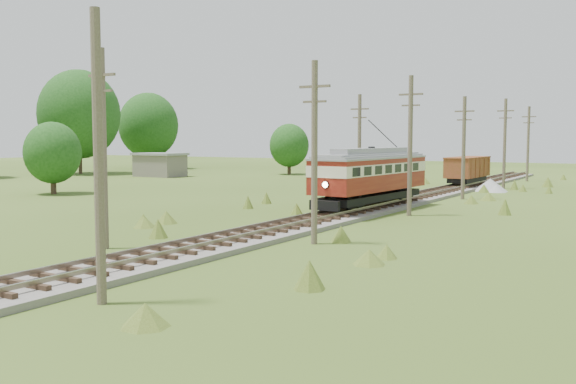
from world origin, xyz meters
The scene contains 17 objects.
railbed_main centered at (0.00, 34.00, 0.19)m, with size 3.60×96.00×0.57m.
streetcar centered at (0.00, 32.20, 2.65)m, with size 3.56×12.56×5.70m.
gondola centered at (0.00, 56.26, 1.96)m, with size 2.71×7.83×2.58m.
gravel_pile centered at (3.10, 53.20, 0.56)m, with size 3.31×3.51×1.20m.
utility_pole_r_1 centered at (3.10, 5.00, 4.40)m, with size 0.30×0.30×8.80m.
utility_pole_r_2 centered at (3.30, 18.00, 4.42)m, with size 1.60×0.30×8.60m.
utility_pole_r_3 centered at (3.20, 31.00, 4.63)m, with size 1.60×0.30×9.00m.
utility_pole_r_4 centered at (3.00, 44.00, 4.32)m, with size 1.60×0.30×8.40m.
utility_pole_r_5 centered at (3.40, 57.00, 4.58)m, with size 1.60×0.30×8.90m.
utility_pole_r_6 centered at (3.20, 70.00, 4.47)m, with size 1.60×0.30×8.70m.
utility_pole_l_a centered at (-4.20, 12.00, 4.63)m, with size 1.60×0.30×9.00m.
utility_pole_l_b centered at (-4.50, 40.00, 4.42)m, with size 1.60×0.30×8.60m.
tree_left_4 centered at (-54.00, 54.00, 8.37)m, with size 11.34×11.34×14.61m.
tree_left_5 centered at (-56.00, 70.00, 7.12)m, with size 9.66×9.66×12.44m.
tree_mid_a centered at (-28.00, 68.00, 4.02)m, with size 5.46×5.46×7.03m.
tree_mid_c centered at (-30.00, 30.00, 3.71)m, with size 5.04×5.04×6.49m.
shed centered at (-40.00, 55.00, 1.57)m, with size 6.40×4.40×3.10m.
Camera 1 is at (17.72, -8.40, 4.99)m, focal length 40.00 mm.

